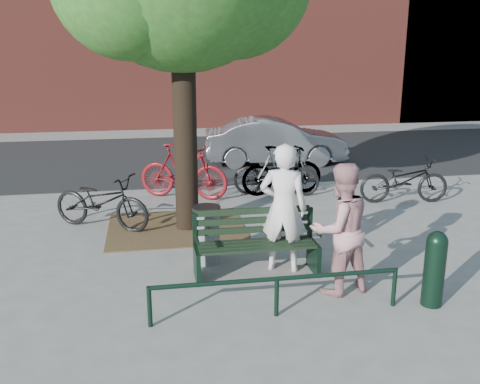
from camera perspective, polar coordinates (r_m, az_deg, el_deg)
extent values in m
plane|color=gray|center=(7.68, 1.75, -8.82)|extent=(90.00, 90.00, 0.00)
cube|color=brown|center=(9.60, -6.79, -3.82)|extent=(2.40, 2.00, 0.02)
cube|color=black|center=(15.74, -4.49, 3.82)|extent=(40.00, 7.00, 0.01)
cube|color=black|center=(7.48, -4.61, -7.68)|extent=(0.06, 0.52, 0.45)
cube|color=black|center=(7.53, -4.85, -3.88)|extent=(0.06, 0.06, 0.44)
cylinder|color=black|center=(7.24, -4.60, -5.03)|extent=(0.04, 0.36, 0.04)
cube|color=black|center=(7.79, 7.87, -6.80)|extent=(0.06, 0.52, 0.45)
cube|color=black|center=(7.85, 7.48, -3.17)|extent=(0.06, 0.06, 0.44)
cylinder|color=black|center=(7.56, 8.21, -4.23)|extent=(0.04, 0.36, 0.04)
cube|color=black|center=(7.51, 1.78, -5.69)|extent=(1.64, 0.46, 0.04)
cube|color=black|center=(7.62, 1.45, -3.04)|extent=(1.64, 0.03, 0.47)
cylinder|color=black|center=(6.36, -9.62, -11.97)|extent=(0.06, 0.06, 0.50)
cylinder|color=black|center=(6.52, 3.92, -11.06)|extent=(0.06, 0.06, 0.50)
cylinder|color=black|center=(7.00, 16.12, -9.72)|extent=(0.06, 0.06, 0.50)
cylinder|color=black|center=(6.42, 3.96, -9.22)|extent=(3.00, 0.06, 0.06)
cylinder|color=black|center=(9.17, -5.90, 7.47)|extent=(0.40, 0.40, 3.80)
imported|color=silver|center=(7.58, 4.65, -1.72)|extent=(0.79, 0.66, 1.85)
imported|color=#B57C80|center=(7.00, 10.61, -3.91)|extent=(0.97, 0.84, 1.74)
cylinder|color=black|center=(7.10, 19.98, -8.17)|extent=(0.26, 0.26, 0.84)
sphere|color=black|center=(6.95, 20.30, -4.99)|extent=(0.26, 0.26, 0.26)
cylinder|color=gray|center=(7.99, -3.56, -4.75)|extent=(0.38, 0.38, 0.81)
cylinder|color=black|center=(7.85, -3.61, -1.78)|extent=(0.42, 0.42, 0.06)
imported|color=black|center=(9.72, -14.57, -0.98)|extent=(1.96, 1.50, 0.99)
imported|color=maroon|center=(11.32, -6.07, 2.19)|extent=(2.00, 1.31, 1.17)
imported|color=black|center=(11.55, 3.89, 2.01)|extent=(1.95, 1.10, 0.97)
imported|color=gray|center=(11.60, 4.52, 2.35)|extent=(1.85, 0.67, 1.09)
imported|color=black|center=(11.48, 17.10, 1.24)|extent=(1.88, 0.86, 0.96)
imported|color=slate|center=(14.66, 3.77, 5.44)|extent=(3.90, 1.61, 1.25)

